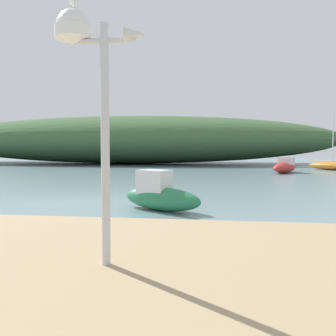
% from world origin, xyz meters
% --- Properties ---
extents(ground_plane, '(120.00, 120.00, 0.00)m').
position_xyz_m(ground_plane, '(0.00, 0.00, 0.00)').
color(ground_plane, gray).
extents(distant_hill, '(49.70, 14.95, 5.58)m').
position_xyz_m(distant_hill, '(-5.82, 29.68, 2.79)').
color(distant_hill, '#3D6038').
rests_on(distant_hill, ground).
extents(mast_structure, '(1.26, 0.50, 3.50)m').
position_xyz_m(mast_structure, '(2.90, -6.71, 3.07)').
color(mast_structure, silver).
rests_on(mast_structure, beach_sand).
extents(motorboat_off_point, '(2.71, 1.97, 1.18)m').
position_xyz_m(motorboat_off_point, '(3.09, -1.29, 0.45)').
color(motorboat_off_point, '#287A4C').
rests_on(motorboat_off_point, ground).
extents(motorboat_far_right, '(2.76, 3.72, 1.17)m').
position_xyz_m(motorboat_far_right, '(9.84, 15.28, 0.48)').
color(motorboat_far_right, '#B72D28').
rests_on(motorboat_far_right, ground).
extents(sailboat_west_reach, '(3.76, 3.89, 4.91)m').
position_xyz_m(sailboat_west_reach, '(14.39, 19.15, 0.37)').
color(sailboat_west_reach, orange).
rests_on(sailboat_west_reach, ground).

